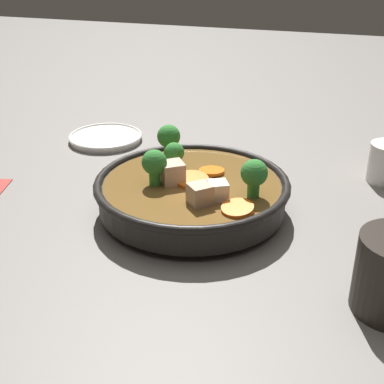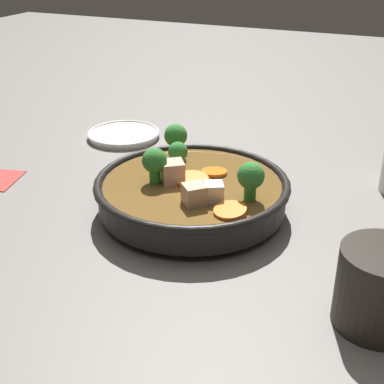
% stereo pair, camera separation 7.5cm
% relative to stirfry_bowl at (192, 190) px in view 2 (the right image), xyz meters
% --- Properties ---
extents(ground_plane, '(3.00, 3.00, 0.00)m').
position_rel_stirfry_bowl_xyz_m(ground_plane, '(-0.00, -0.00, -0.03)').
color(ground_plane, slate).
extents(stirfry_bowl, '(0.27, 0.27, 0.10)m').
position_rel_stirfry_bowl_xyz_m(stirfry_bowl, '(0.00, 0.00, 0.00)').
color(stirfry_bowl, black).
rests_on(stirfry_bowl, ground_plane).
extents(side_saucer, '(0.14, 0.14, 0.01)m').
position_rel_stirfry_bowl_xyz_m(side_saucer, '(-0.24, 0.22, -0.03)').
color(side_saucer, white).
rests_on(side_saucer, ground_plane).
extents(dark_mug, '(0.11, 0.09, 0.09)m').
position_rel_stirfry_bowl_xyz_m(dark_mug, '(0.27, -0.14, 0.01)').
color(dark_mug, black).
rests_on(dark_mug, ground_plane).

